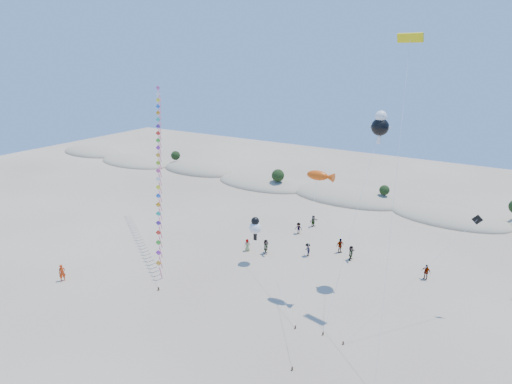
{
  "coord_description": "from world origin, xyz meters",
  "views": [
    {
      "loc": [
        22.11,
        -19.83,
        22.66
      ],
      "look_at": [
        1.46,
        14.0,
        9.84
      ],
      "focal_mm": 30.0,
      "sensor_mm": 36.0,
      "label": 1
    }
  ],
  "objects_px": {
    "flyer_foreground": "(62,273)",
    "fish_kite": "(320,176)",
    "parafoil_kite": "(409,46)",
    "kite_train": "(158,165)"
  },
  "relations": [
    {
      "from": "kite_train",
      "to": "parafoil_kite",
      "type": "distance_m",
      "value": 31.21
    },
    {
      "from": "parafoil_kite",
      "to": "kite_train",
      "type": "bearing_deg",
      "value": -178.83
    },
    {
      "from": "kite_train",
      "to": "flyer_foreground",
      "type": "relative_size",
      "value": 10.32
    },
    {
      "from": "fish_kite",
      "to": "flyer_foreground",
      "type": "relative_size",
      "value": 6.85
    },
    {
      "from": "fish_kite",
      "to": "parafoil_kite",
      "type": "height_order",
      "value": "parafoil_kite"
    },
    {
      "from": "kite_train",
      "to": "fish_kite",
      "type": "relative_size",
      "value": 1.51
    },
    {
      "from": "flyer_foreground",
      "to": "fish_kite",
      "type": "bearing_deg",
      "value": -36.12
    },
    {
      "from": "fish_kite",
      "to": "parafoil_kite",
      "type": "distance_m",
      "value": 13.09
    },
    {
      "from": "parafoil_kite",
      "to": "flyer_foreground",
      "type": "distance_m",
      "value": 39.72
    },
    {
      "from": "kite_train",
      "to": "flyer_foreground",
      "type": "xyz_separation_m",
      "value": [
        -1.47,
        -13.56,
        -8.89
      ]
    }
  ]
}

